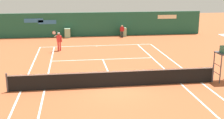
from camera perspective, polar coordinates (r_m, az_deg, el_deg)
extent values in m
plane|color=#A8512D|center=(17.45, 0.51, -5.20)|extent=(80.00, 80.00, 0.00)
cube|color=white|center=(28.67, -2.94, 2.66)|extent=(10.60, 0.10, 0.01)
cube|color=white|center=(17.52, -16.99, -5.78)|extent=(0.10, 23.40, 0.01)
cube|color=white|center=(17.36, -12.74, -5.68)|extent=(0.10, 23.40, 0.01)
cube|color=white|center=(18.44, 12.94, -4.48)|extent=(0.10, 23.40, 0.01)
cube|color=white|center=(18.93, 16.63, -4.23)|extent=(0.10, 23.40, 0.01)
cube|color=white|center=(23.53, -1.78, 0.03)|extent=(8.00, 0.10, 0.01)
cube|color=white|center=(20.47, -0.81, -2.20)|extent=(0.10, 6.40, 0.01)
cube|color=white|center=(28.52, -2.91, 2.60)|extent=(0.10, 0.24, 0.01)
cylinder|color=#4C4C51|center=(17.48, -19.39, -4.18)|extent=(0.10, 0.10, 1.07)
cylinder|color=#4C4C51|center=(19.07, 18.66, -2.57)|extent=(0.10, 0.10, 1.07)
cube|color=black|center=(17.30, 0.51, -3.72)|extent=(12.00, 0.03, 0.95)
cube|color=white|center=(17.17, 0.51, -2.31)|extent=(12.00, 0.04, 0.06)
cube|color=#1E5642|center=(33.65, -3.78, 6.70)|extent=(25.00, 0.24, 2.65)
cube|color=#2D6BA8|center=(33.58, -14.71, 7.19)|extent=(2.02, 0.02, 0.44)
cube|color=beige|center=(35.10, 10.47, 8.02)|extent=(2.22, 0.02, 0.44)
cube|color=#2D6BA8|center=(33.47, -12.25, 6.99)|extent=(1.93, 0.02, 0.44)
cube|color=#8CB793|center=(33.14, -8.49, 5.02)|extent=(0.62, 0.70, 1.01)
cube|color=#8CB793|center=(33.66, 2.19, 5.29)|extent=(0.60, 0.70, 0.98)
cylinder|color=#47474C|center=(18.89, 20.01, -1.83)|extent=(0.07, 0.07, 1.72)
cylinder|color=#47474C|center=(19.65, 18.80, -1.11)|extent=(0.07, 0.07, 1.72)
cylinder|color=#47474C|center=(19.36, 19.31, -2.44)|extent=(0.04, 0.81, 0.04)
cylinder|color=#47474C|center=(19.22, 19.44, -0.97)|extent=(0.04, 0.81, 0.04)
cylinder|color=red|center=(26.81, -9.85, 2.51)|extent=(0.13, 0.13, 0.81)
cylinder|color=red|center=(26.87, -10.22, 2.52)|extent=(0.13, 0.13, 0.81)
cube|color=red|center=(26.71, -10.10, 3.97)|extent=(0.41, 0.30, 0.57)
sphere|color=#8C664C|center=(26.64, -10.13, 4.80)|extent=(0.22, 0.22, 0.22)
cylinder|color=white|center=(26.63, -10.14, 4.98)|extent=(0.21, 0.21, 0.06)
cylinder|color=red|center=(26.65, -9.63, 3.87)|extent=(0.09, 0.09, 0.55)
cylinder|color=#8C664C|center=(26.48, -10.77, 4.36)|extent=(0.23, 0.55, 0.09)
cylinder|color=black|center=(26.21, -10.97, 4.49)|extent=(0.03, 0.03, 0.22)
torus|color=#DB3838|center=(26.17, -11.00, 5.03)|extent=(0.30, 0.11, 0.30)
cylinder|color=silver|center=(26.17, -11.00, 5.03)|extent=(0.25, 0.08, 0.26)
cylinder|color=black|center=(32.87, 2.05, 4.81)|extent=(0.11, 0.11, 0.70)
cylinder|color=black|center=(32.85, 1.78, 4.81)|extent=(0.11, 0.11, 0.70)
cube|color=#AD1E1E|center=(32.77, 1.93, 5.83)|extent=(0.31, 0.18, 0.49)
sphere|color=tan|center=(32.72, 1.93, 6.42)|extent=(0.19, 0.19, 0.19)
cylinder|color=#AD1E1E|center=(32.81, 2.26, 5.78)|extent=(0.07, 0.07, 0.47)
cylinder|color=#AD1E1E|center=(32.74, 1.59, 5.76)|extent=(0.07, 0.07, 0.47)
sphere|color=#CCE033|center=(23.07, 8.94, -0.36)|extent=(0.07, 0.07, 0.07)
sphere|color=#CCE033|center=(23.10, -9.97, -0.39)|extent=(0.07, 0.07, 0.07)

